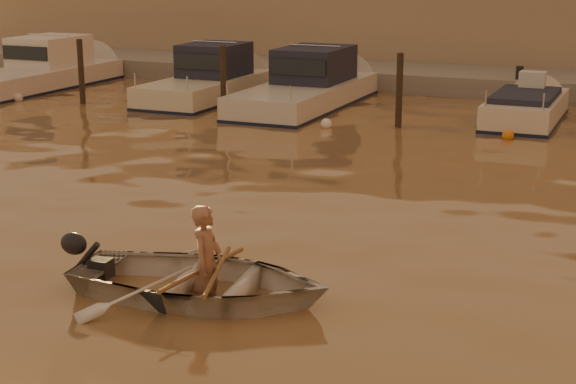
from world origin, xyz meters
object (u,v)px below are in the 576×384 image
at_px(dinghy, 200,281).
at_px(moored_boat_3, 526,114).
at_px(person, 207,264).
at_px(moored_boat_1, 206,80).
at_px(moored_boat_2, 306,86).
at_px(waterfront_building, 499,11).
at_px(moored_boat_0, 38,70).

relative_size(dinghy, moored_boat_3, 0.67).
distance_m(person, moored_boat_1, 17.28).
bearing_deg(moored_boat_2, person, -72.66).
bearing_deg(waterfront_building, moored_boat_0, -141.70).
bearing_deg(moored_boat_0, moored_boat_3, 0.00).
xyz_separation_m(person, moored_boat_3, (1.89, 15.21, -0.28)).
height_order(moored_boat_0, waterfront_building, waterfront_building).
relative_size(dinghy, moored_boat_0, 0.47).
xyz_separation_m(dinghy, moored_boat_2, (-4.65, 15.22, 0.38)).
height_order(dinghy, moored_boat_3, moored_boat_3).
relative_size(moored_boat_0, moored_boat_3, 1.44).
xyz_separation_m(moored_boat_0, waterfront_building, (13.93, 11.00, 1.77)).
height_order(moored_boat_0, moored_boat_3, moored_boat_0).
bearing_deg(moored_boat_2, moored_boat_1, 180.00).
relative_size(dinghy, person, 2.22).
distance_m(moored_boat_2, waterfront_building, 11.77).
bearing_deg(waterfront_building, dinghy, -88.15).
relative_size(dinghy, moored_boat_2, 0.45).
distance_m(person, waterfront_building, 26.29).
distance_m(dinghy, moored_boat_2, 15.92).
relative_size(person, waterfront_building, 0.03).
bearing_deg(moored_boat_1, waterfront_building, 56.59).
distance_m(moored_boat_1, moored_boat_3, 10.10).
relative_size(person, moored_boat_3, 0.30).
relative_size(moored_boat_2, waterfront_building, 0.17).
xyz_separation_m(dinghy, moored_boat_1, (-8.10, 15.22, 0.38)).
xyz_separation_m(person, moored_boat_1, (-8.20, 15.21, 0.12)).
bearing_deg(moored_boat_1, person, -61.66).
height_order(dinghy, moored_boat_2, moored_boat_2).
bearing_deg(dinghy, moored_boat_2, 10.22).
bearing_deg(person, moored_boat_3, -13.85).
distance_m(moored_boat_1, waterfront_building, 13.30).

